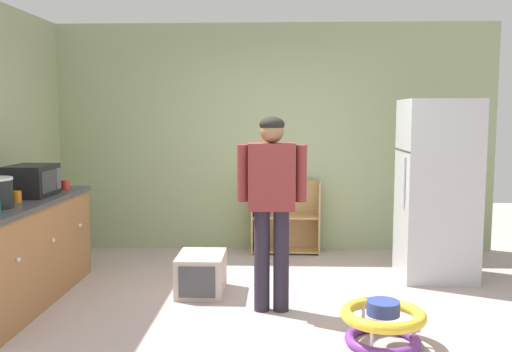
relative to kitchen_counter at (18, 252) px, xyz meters
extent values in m
plane|color=#B39E98|center=(2.20, -0.26, -0.45)|extent=(12.00, 12.00, 0.00)
cube|color=#9AAB7C|center=(2.20, 2.07, 0.90)|extent=(5.20, 0.06, 2.70)
cube|color=#9C673E|center=(0.00, 0.00, -0.02)|extent=(0.60, 1.95, 0.86)
cube|color=#434145|center=(0.00, 0.00, 0.43)|extent=(0.64, 1.99, 0.04)
sphere|color=silver|center=(0.31, -0.65, 0.11)|extent=(0.04, 0.04, 0.04)
sphere|color=silver|center=(0.31, 0.00, 0.11)|extent=(0.04, 0.04, 0.04)
sphere|color=silver|center=(0.31, 0.65, 0.11)|extent=(0.04, 0.04, 0.04)
cube|color=#B7BABF|center=(3.82, 0.93, 0.44)|extent=(0.70, 0.68, 1.78)
cylinder|color=silver|center=(3.46, 0.76, 0.53)|extent=(0.02, 0.02, 0.50)
cube|color=#333333|center=(3.47, 0.93, 0.83)|extent=(0.01, 0.67, 0.01)
cube|color=tan|center=(1.94, 1.85, -0.03)|extent=(0.02, 0.28, 0.85)
cube|color=tan|center=(2.72, 1.85, -0.03)|extent=(0.02, 0.28, 0.85)
cube|color=tan|center=(2.33, 1.98, -0.03)|extent=(0.80, 0.02, 0.85)
cube|color=tan|center=(2.33, 1.85, -0.42)|extent=(0.76, 0.24, 0.02)
cube|color=tan|center=(2.33, 1.85, -0.02)|extent=(0.76, 0.24, 0.02)
cube|color=gold|center=(1.98, 1.83, -0.29)|extent=(0.03, 0.17, 0.24)
cube|color=#3D3440|center=(1.98, 1.83, 0.09)|extent=(0.02, 0.17, 0.20)
cube|color=gold|center=(2.03, 1.83, -0.29)|extent=(0.02, 0.17, 0.24)
cube|color=beige|center=(2.03, 1.83, 0.11)|extent=(0.03, 0.17, 0.24)
cube|color=purple|center=(2.11, 1.83, -0.33)|extent=(0.02, 0.17, 0.17)
cube|color=silver|center=(2.09, 1.83, 0.08)|extent=(0.02, 0.17, 0.17)
cube|color=#368D4D|center=(2.13, 1.83, -0.31)|extent=(0.03, 0.17, 0.20)
cube|color=#2256A4|center=(2.12, 1.83, 0.10)|extent=(0.03, 0.17, 0.21)
cylinder|color=#27212F|center=(2.11, -0.10, -0.02)|extent=(0.13, 0.13, 0.85)
cylinder|color=#27212F|center=(2.27, -0.10, -0.02)|extent=(0.13, 0.13, 0.85)
cube|color=maroon|center=(2.19, -0.10, 0.68)|extent=(0.38, 0.22, 0.55)
cylinder|color=maroon|center=(1.95, -0.10, 0.70)|extent=(0.09, 0.09, 0.47)
cylinder|color=maroon|center=(2.43, -0.10, 0.70)|extent=(0.09, 0.09, 0.47)
sphere|color=#8D6746|center=(2.19, -0.10, 1.05)|extent=(0.20, 0.20, 0.20)
ellipsoid|color=black|center=(2.19, -0.10, 1.10)|extent=(0.21, 0.21, 0.13)
torus|color=purple|center=(3.00, -0.77, -0.42)|extent=(0.54, 0.54, 0.07)
torus|color=yellow|center=(3.00, -0.77, -0.23)|extent=(0.60, 0.60, 0.08)
cylinder|color=navy|center=(3.00, -0.77, -0.18)|extent=(0.23, 0.23, 0.10)
cylinder|color=silver|center=(3.22, -0.77, -0.32)|extent=(0.02, 0.02, 0.18)
cylinder|color=silver|center=(2.88, -0.58, -0.32)|extent=(0.02, 0.02, 0.18)
cylinder|color=silver|center=(2.88, -0.96, -0.32)|extent=(0.02, 0.02, 0.18)
cube|color=beige|center=(1.54, 0.34, -0.27)|extent=(0.42, 0.54, 0.36)
cube|color=#424247|center=(1.54, 0.07, -0.27)|extent=(0.32, 0.01, 0.27)
cube|color=black|center=(0.02, 0.28, 0.59)|extent=(0.36, 0.48, 0.28)
cube|color=#2D2D33|center=(0.20, 0.24, 0.59)|extent=(0.01, 0.31, 0.20)
cube|color=#515156|center=(0.20, 0.45, 0.59)|extent=(0.01, 0.10, 0.20)
ellipsoid|color=yellow|center=(-0.11, 0.80, 0.48)|extent=(0.11, 0.15, 0.04)
ellipsoid|color=yellow|center=(-0.10, 0.81, 0.48)|extent=(0.07, 0.16, 0.04)
ellipsoid|color=yellow|center=(-0.09, 0.81, 0.48)|extent=(0.07, 0.16, 0.04)
ellipsoid|color=yellow|center=(-0.07, 0.80, 0.48)|extent=(0.11, 0.15, 0.04)
cylinder|color=orange|center=(0.05, -0.09, 0.50)|extent=(0.08, 0.08, 0.09)
cylinder|color=red|center=(0.17, 0.70, 0.50)|extent=(0.08, 0.08, 0.09)
camera|label=1|loc=(2.25, -4.65, 1.19)|focal=39.37mm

